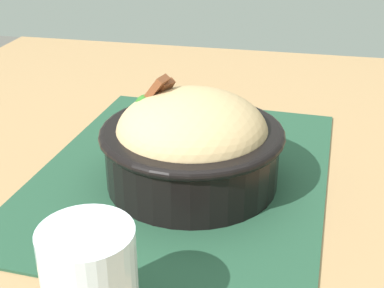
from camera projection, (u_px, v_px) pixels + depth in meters
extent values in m
cube|color=#99754C|center=(159.00, 190.00, 0.66)|extent=(1.14, 0.98, 0.04)
cylinder|color=olive|center=(53.00, 191.00, 1.35)|extent=(0.04, 0.04, 0.67)
cube|color=#1E422D|center=(183.00, 172.00, 0.66)|extent=(0.46, 0.37, 0.00)
cylinder|color=black|center=(192.00, 155.00, 0.62)|extent=(0.20, 0.20, 0.07)
torus|color=black|center=(192.00, 133.00, 0.61)|extent=(0.21, 0.21, 0.01)
ellipsoid|color=tan|center=(192.00, 132.00, 0.61)|extent=(0.22, 0.22, 0.09)
sphere|color=#29611F|center=(211.00, 101.00, 0.63)|extent=(0.03, 0.03, 0.03)
sphere|color=#29611F|center=(146.00, 107.00, 0.61)|extent=(0.03, 0.03, 0.03)
sphere|color=#29611F|center=(199.00, 103.00, 0.62)|extent=(0.03, 0.03, 0.03)
cylinder|color=orange|center=(180.00, 125.00, 0.57)|extent=(0.02, 0.03, 0.01)
cylinder|color=orange|center=(189.00, 108.00, 0.61)|extent=(0.03, 0.02, 0.01)
cube|color=brown|center=(157.00, 95.00, 0.62)|extent=(0.03, 0.04, 0.04)
cube|color=brown|center=(151.00, 95.00, 0.61)|extent=(0.03, 0.04, 0.05)
cube|color=silver|center=(207.00, 137.00, 0.75)|extent=(0.01, 0.07, 0.00)
cube|color=silver|center=(178.00, 133.00, 0.75)|extent=(0.01, 0.01, 0.00)
cube|color=silver|center=(166.00, 132.00, 0.76)|extent=(0.02, 0.03, 0.00)
cube|color=silver|center=(151.00, 128.00, 0.77)|extent=(0.00, 0.02, 0.00)
cube|color=silver|center=(149.00, 129.00, 0.77)|extent=(0.00, 0.02, 0.00)
cube|color=silver|center=(148.00, 131.00, 0.76)|extent=(0.00, 0.02, 0.00)
cube|color=silver|center=(147.00, 133.00, 0.76)|extent=(0.00, 0.02, 0.00)
cylinder|color=silver|center=(90.00, 282.00, 0.41)|extent=(0.07, 0.07, 0.09)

